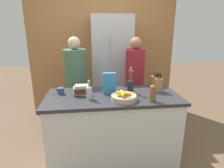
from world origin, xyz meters
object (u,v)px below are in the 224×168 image
Objects in this scene: book_stack at (81,90)px; knife_block at (158,85)px; coffee_mug at (61,91)px; bottle_oil at (152,80)px; refrigerator at (111,69)px; bottle_wine at (153,92)px; bottle_vinegar at (89,92)px; cereal_box at (109,83)px; person_at_sink at (76,83)px; person_in_blue at (135,80)px; flower_vase at (130,85)px; fruit_bowl at (124,97)px.

knife_block is at bearing 0.10° from book_stack.
coffee_mug is 1.29m from bottle_oil.
refrigerator is 6.62× the size of bottle_wine.
knife_block is 0.92m from bottle_vinegar.
cereal_box is 1.19× the size of bottle_vinegar.
person_at_sink is at bearing 105.21° from bottle_vinegar.
flower_vase is at bearing -109.32° from person_in_blue.
fruit_bowl is at bearing -90.73° from refrigerator.
coffee_mug is (-0.63, 0.06, -0.10)m from cereal_box.
person_in_blue is at bearing 35.37° from book_stack.
fruit_bowl is at bearing -136.41° from bottle_oil.
knife_block is at bearing 10.59° from bottle_vinegar.
bottle_wine is (0.83, -0.33, 0.05)m from book_stack.
book_stack is at bearing 179.75° from flower_vase.
flower_vase is 0.64m from person_in_blue.
refrigerator is at bearing 117.92° from person_in_blue.
bottle_vinegar reaches higher than coffee_mug.
book_stack reaches higher than fruit_bowl.
bottle_oil is at bearing 43.59° from fruit_bowl.
refrigerator is at bearing 54.91° from coffee_mug.
bottle_vinegar reaches higher than book_stack.
person_in_blue is (0.48, 0.60, -0.14)m from cereal_box.
person_in_blue reaches higher than fruit_bowl.
knife_block is at bearing -3.93° from person_at_sink.
bottle_oil is 0.85× the size of bottle_wine.
flower_vase is 0.94m from person_at_sink.
bottle_vinegar is 0.15× the size of person_at_sink.
coffee_mug is 0.07× the size of person_in_blue.
person_in_blue reaches higher than coffee_mug.
bottle_vinegar is (-0.40, 0.09, 0.05)m from fruit_bowl.
coffee_mug is 1.23m from person_in_blue.
flower_vase is 0.64m from book_stack.
refrigerator is 0.68m from person_in_blue.
refrigerator is 1.37m from coffee_mug.
book_stack is 0.59m from person_at_sink.
coffee_mug is at bearing -172.88° from bottle_oil.
person_at_sink reaches higher than knife_block.
cereal_box reaches higher than bottle_vinegar.
bottle_wine reaches higher than fruit_bowl.
knife_block is 0.90× the size of bottle_wine.
person_at_sink reaches higher than flower_vase.
person_at_sink is at bearing 99.81° from book_stack.
refrigerator is 8.37× the size of bottle_vinegar.
flower_vase is 0.28m from cereal_box.
bottle_vinegar is at bearing -58.55° from book_stack.
knife_block is 1.27m from coffee_mug.
bottle_wine is at bearing -20.85° from person_at_sink.
person_at_sink is (-0.20, 0.74, -0.09)m from bottle_vinegar.
bottle_wine reaches higher than bottle_oil.
flower_vase is at bearing -4.29° from coffee_mug.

